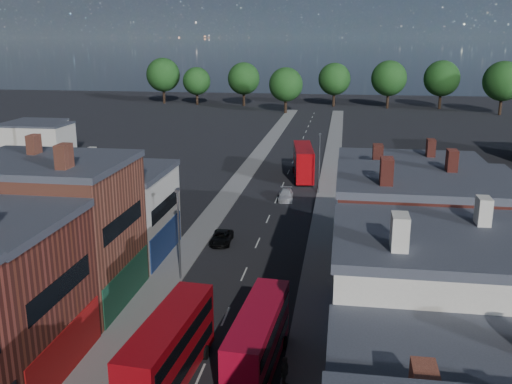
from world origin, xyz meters
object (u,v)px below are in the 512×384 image
(ped_3, at_px, (285,372))
(car_2, at_px, (222,238))
(bus_0, at_px, (169,350))
(bus_1, at_px, (258,340))
(car_3, at_px, (286,195))
(bus_2, at_px, (303,161))

(ped_3, bearing_deg, car_2, 33.88)
(car_2, distance_m, ped_3, 25.33)
(bus_0, height_order, bus_1, bus_0)
(bus_0, relative_size, ped_3, 5.28)
(bus_1, height_order, car_2, bus_1)
(car_2, relative_size, car_3, 0.96)
(bus_2, bearing_deg, bus_0, -101.60)
(car_2, height_order, ped_3, ped_3)
(bus_1, relative_size, bus_2, 0.87)
(bus_1, distance_m, ped_3, 2.57)
(car_2, distance_m, car_3, 17.57)
(bus_2, bearing_deg, ped_3, -94.26)
(bus_0, height_order, bus_2, bus_2)
(car_3, distance_m, ped_3, 40.82)
(car_2, relative_size, ped_3, 2.19)
(bus_0, relative_size, car_3, 2.32)
(bus_0, height_order, car_3, bus_0)
(bus_0, distance_m, ped_3, 6.96)
(bus_2, xyz_separation_m, ped_3, (2.77, -52.58, -1.47))
(bus_2, relative_size, ped_3, 5.72)
(car_2, xyz_separation_m, ped_3, (8.90, -23.71, 0.51))
(ped_3, bearing_deg, bus_0, 109.61)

